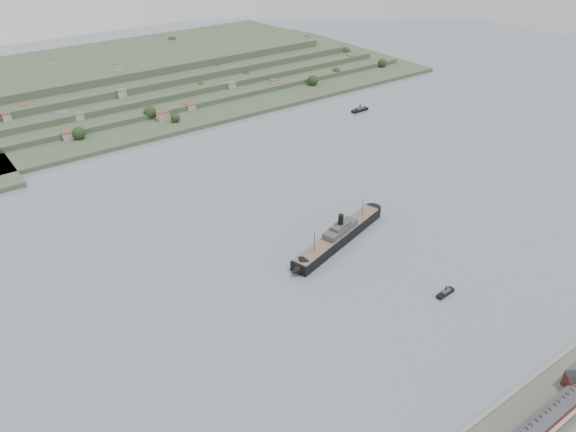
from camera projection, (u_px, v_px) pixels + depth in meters
ground at (313, 251)px, 364.46m from camera, size 1400.00×1400.00×0.00m
terrace_row at (540, 424)px, 239.36m from camera, size 55.60×9.80×11.07m
far_peninsula at (119, 80)px, 645.27m from camera, size 760.00×309.00×30.00m
steamship at (336, 238)px, 369.87m from camera, size 99.32×37.99×24.35m
tugboat at (445, 293)px, 325.21m from camera, size 13.43×4.40×5.95m
ferry_east at (360, 110)px, 590.08m from camera, size 20.05×5.85×7.49m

